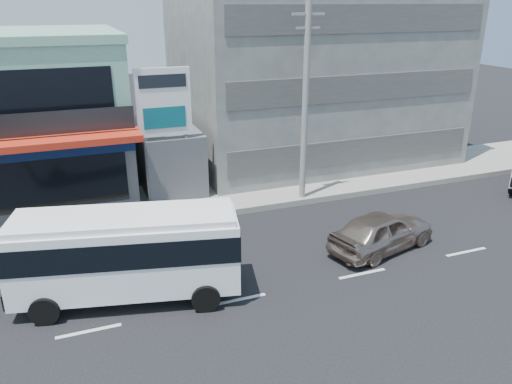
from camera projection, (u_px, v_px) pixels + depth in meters
ground at (239, 300)px, 17.40m from camera, size 120.00×120.00×0.00m
sidewalk at (269, 188)px, 27.29m from camera, size 70.00×5.00×0.30m
shop_building at (1, 121)px, 25.48m from camera, size 12.40×11.70×8.00m
concrete_building at (310, 48)px, 31.29m from camera, size 16.00×12.00×14.00m
gap_structure at (167, 157)px, 27.24m from camera, size 3.00×6.00×3.50m
satellite_dish at (169, 129)px, 25.71m from camera, size 1.50×1.50×0.15m
billboard at (164, 110)px, 23.49m from camera, size 2.60×0.18×6.90m
utility_pole_near at (305, 103)px, 23.99m from camera, size 1.60×0.30×10.00m
minibus at (126, 249)px, 16.88m from camera, size 7.90×4.00×3.16m
sedan at (382, 231)px, 20.66m from camera, size 5.26×3.19×1.67m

